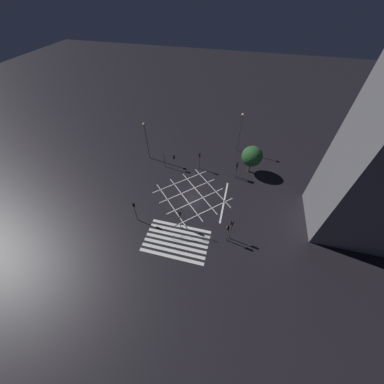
{
  "coord_description": "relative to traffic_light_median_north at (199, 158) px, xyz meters",
  "views": [
    {
      "loc": [
        6.46,
        -25.62,
        28.96
      ],
      "look_at": [
        0.0,
        0.0,
        0.93
      ],
      "focal_mm": 20.0,
      "sensor_mm": 36.0,
      "label": 1
    }
  ],
  "objects": [
    {
      "name": "ground_plane",
      "position": [
        0.42,
        -7.65,
        -2.89
      ],
      "size": [
        200.0,
        200.0,
        0.0
      ],
      "primitive_type": "plane",
      "color": "black"
    },
    {
      "name": "road_markings",
      "position": [
        0.76,
        -14.2,
        -2.88
      ],
      "size": [
        14.64,
        19.95,
        0.01
      ],
      "color": "silver",
      "rests_on": "ground_plane"
    },
    {
      "name": "traffic_light_median_north",
      "position": [
        0.0,
        0.0,
        0.0
      ],
      "size": [
        0.36,
        0.39,
        4.04
      ],
      "rotation": [
        0.0,
        0.0,
        -1.57
      ],
      "color": "#424244",
      "rests_on": "ground_plane"
    },
    {
      "name": "traffic_light_sw_cross",
      "position": [
        -6.96,
        -15.09,
        0.17
      ],
      "size": [
        0.36,
        0.39,
        4.29
      ],
      "rotation": [
        0.0,
        0.0,
        1.57
      ],
      "color": "#424244",
      "rests_on": "ground_plane"
    },
    {
      "name": "traffic_light_median_south",
      "position": [
        0.28,
        -14.67,
        -0.1
      ],
      "size": [
        0.36,
        0.39,
        3.9
      ],
      "rotation": [
        0.0,
        0.0,
        1.57
      ],
      "color": "#424244",
      "rests_on": "ground_plane"
    },
    {
      "name": "traffic_light_ne_main",
      "position": [
        7.47,
        -0.93,
        -0.39
      ],
      "size": [
        0.39,
        0.36,
        3.49
      ],
      "rotation": [
        0.0,
        0.0,
        3.14
      ],
      "color": "#424244",
      "rests_on": "ground_plane"
    },
    {
      "name": "traffic_light_se_main",
      "position": [
        7.71,
        -15.38,
        -0.06
      ],
      "size": [
        0.39,
        0.36,
        3.95
      ],
      "rotation": [
        0.0,
        0.0,
        3.14
      ],
      "color": "#424244",
      "rests_on": "ground_plane"
    },
    {
      "name": "traffic_light_ne_cross",
      "position": [
        7.5,
        -0.57,
        -0.3
      ],
      "size": [
        0.36,
        0.39,
        3.62
      ],
      "rotation": [
        0.0,
        0.0,
        -1.57
      ],
      "color": "#424244",
      "rests_on": "ground_plane"
    },
    {
      "name": "traffic_light_se_cross",
      "position": [
        8.13,
        -14.81,
        0.21
      ],
      "size": [
        0.36,
        0.39,
        4.34
      ],
      "rotation": [
        0.0,
        0.0,
        1.57
      ],
      "color": "#424244",
      "rests_on": "ground_plane"
    },
    {
      "name": "traffic_light_nw_main",
      "position": [
        -5.8,
        -1.03,
        -0.32
      ],
      "size": [
        2.41,
        0.36,
        3.49
      ],
      "color": "#424244",
      "rests_on": "ground_plane"
    },
    {
      "name": "street_lamp_east",
      "position": [
        6.86,
        8.27,
        3.56
      ],
      "size": [
        0.55,
        0.55,
        8.93
      ],
      "color": "#424244",
      "rests_on": "ground_plane"
    },
    {
      "name": "street_lamp_west",
      "position": [
        -11.3,
        0.95,
        3.29
      ],
      "size": [
        0.57,
        0.57,
        8.34
      ],
      "color": "#424244",
      "rests_on": "ground_plane"
    },
    {
      "name": "street_tree_near",
      "position": [
        9.95,
        1.62,
        0.99
      ],
      "size": [
        3.98,
        3.98,
        5.88
      ],
      "color": "brown",
      "rests_on": "ground_plane"
    },
    {
      "name": "pedestrian_railing",
      "position": [
        2.66,
        -16.53,
        -2.21
      ],
      "size": [
        5.94,
        1.53,
        1.05
      ],
      "rotation": [
        0.0,
        0.0,
        0.25
      ],
      "color": "gray",
      "rests_on": "ground_plane"
    }
  ]
}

